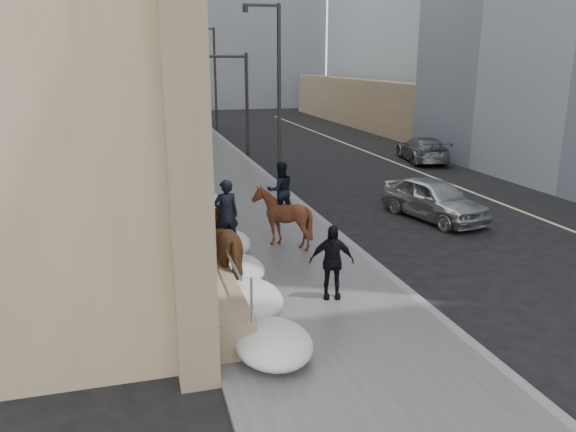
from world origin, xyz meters
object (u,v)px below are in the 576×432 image
Objects in this scene: mounted_horse_left at (232,244)px; mounted_horse_right at (281,212)px; pedestrian at (332,262)px; car_grey at (422,149)px; car_silver at (434,199)px.

mounted_horse_right is at bearing -135.18° from mounted_horse_left.
mounted_horse_right reaches higher than pedestrian.
car_grey is (11.51, 16.79, -0.31)m from pedestrian.
mounted_horse_left reaches higher than pedestrian.
pedestrian is 20.36m from car_grey.
mounted_horse_right reaches higher than car_grey.
mounted_horse_right is (1.99, 2.75, -0.05)m from mounted_horse_left.
pedestrian is 8.45m from car_silver.
car_silver is (6.20, 1.79, -0.42)m from mounted_horse_right.
pedestrian is at bearing -148.71° from car_silver.
mounted_horse_right is at bearing 58.29° from car_grey.
mounted_horse_left is 3.39m from mounted_horse_right.
pedestrian is at bearing 66.42° from car_grey.
mounted_horse_left reaches higher than car_silver.
mounted_horse_left reaches higher than mounted_horse_right.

